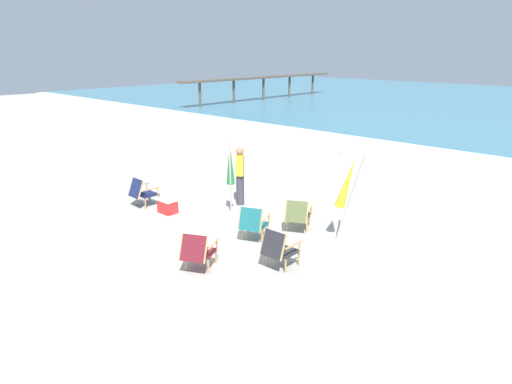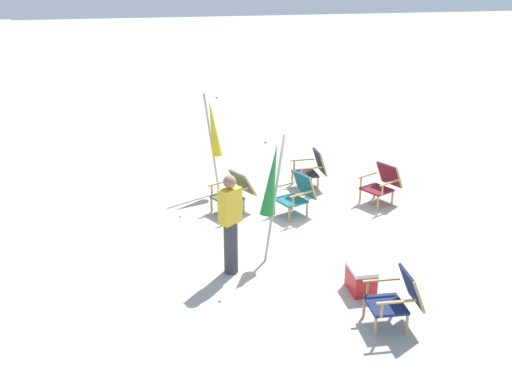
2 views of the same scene
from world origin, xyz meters
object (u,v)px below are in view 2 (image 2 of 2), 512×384
at_px(umbrella_furled_green, 272,181).
at_px(cooler_box, 361,279).
at_px(beach_chair_far_center, 312,168).
at_px(beach_chair_back_left, 382,183).
at_px(beach_chair_back_right, 234,191).
at_px(beach_chair_front_right, 297,193).
at_px(person_near_chairs, 230,224).
at_px(umbrella_furled_yellow, 213,129).
at_px(beach_chair_front_left, 398,297).

bearing_deg(umbrella_furled_green, cooler_box, -140.24).
height_order(beach_chair_far_center, beach_chair_back_left, beach_chair_far_center).
relative_size(beach_chair_back_right, beach_chair_far_center, 1.16).
distance_m(beach_chair_front_right, person_near_chairs, 2.59).
distance_m(beach_chair_back_left, umbrella_furled_green, 3.40).
height_order(umbrella_furled_yellow, cooler_box, umbrella_furled_yellow).
xyz_separation_m(beach_chair_front_left, cooler_box, (0.93, 0.16, -0.23)).
bearing_deg(beach_chair_front_left, beach_chair_far_center, -3.24).
relative_size(umbrella_furled_yellow, cooler_box, 4.23).
bearing_deg(beach_chair_front_right, beach_chair_far_center, -26.80).
bearing_deg(beach_chair_far_center, beach_chair_front_right, 153.20).
bearing_deg(person_near_chairs, beach_chair_far_center, -34.25).
bearing_deg(beach_chair_front_right, person_near_chairs, 141.42).
bearing_deg(beach_chair_back_left, beach_chair_front_right, 97.40).
distance_m(beach_chair_far_center, beach_chair_front_left, 5.19).
bearing_deg(umbrella_furled_yellow, beach_chair_back_left, -111.94).
height_order(beach_chair_far_center, beach_chair_front_left, beach_chair_far_center).
height_order(beach_chair_front_right, person_near_chairs, person_near_chairs).
xyz_separation_m(beach_chair_back_right, beach_chair_front_left, (-4.23, -1.53, 0.01)).
bearing_deg(person_near_chairs, cooler_box, -117.07).
xyz_separation_m(beach_chair_front_left, beach_chair_front_right, (3.85, 0.38, 0.00)).
bearing_deg(beach_chair_front_right, cooler_box, -175.65).
distance_m(umbrella_furled_green, cooler_box, 2.05).
relative_size(beach_chair_far_center, person_near_chairs, 0.50).
bearing_deg(cooler_box, person_near_chairs, 62.93).
relative_size(beach_chair_far_center, umbrella_furled_green, 0.40).
relative_size(beach_chair_front_left, umbrella_furled_green, 0.39).
relative_size(beach_chair_front_right, person_near_chairs, 0.52).
relative_size(beach_chair_back_left, cooler_box, 1.85).
height_order(beach_chair_back_right, beach_chair_back_left, beach_chair_back_left).
bearing_deg(person_near_chairs, beach_chair_back_left, -56.86).
bearing_deg(beach_chair_front_left, beach_chair_front_right, 5.60).
height_order(beach_chair_front_left, umbrella_furled_yellow, umbrella_furled_yellow).
height_order(beach_chair_front_left, beach_chair_back_left, beach_chair_front_left).
height_order(umbrella_furled_green, person_near_chairs, umbrella_furled_green).
relative_size(beach_chair_back_left, beach_chair_front_right, 1.06).
bearing_deg(person_near_chairs, beach_chair_front_left, -133.32).
height_order(beach_chair_back_right, person_near_chairs, person_near_chairs).
relative_size(beach_chair_back_left, umbrella_furled_yellow, 0.44).
xyz_separation_m(beach_chair_front_left, umbrella_furled_green, (2.23, 1.24, 0.92)).
height_order(umbrella_furled_green, cooler_box, umbrella_furled_green).
xyz_separation_m(beach_chair_back_right, cooler_box, (-3.30, -1.38, -0.22)).
bearing_deg(person_near_chairs, beach_chair_front_right, -38.58).
xyz_separation_m(beach_chair_front_left, beach_chair_back_left, (4.09, -1.45, -0.00)).
bearing_deg(beach_chair_back_right, umbrella_furled_green, -171.64).
bearing_deg(beach_chair_far_center, beach_chair_front_left, 176.76).
distance_m(beach_chair_back_right, umbrella_furled_green, 2.22).
relative_size(beach_chair_back_left, umbrella_furled_green, 0.44).
xyz_separation_m(umbrella_furled_yellow, cooler_box, (-4.46, -1.62, -1.15)).
height_order(beach_chair_front_left, cooler_box, beach_chair_front_left).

